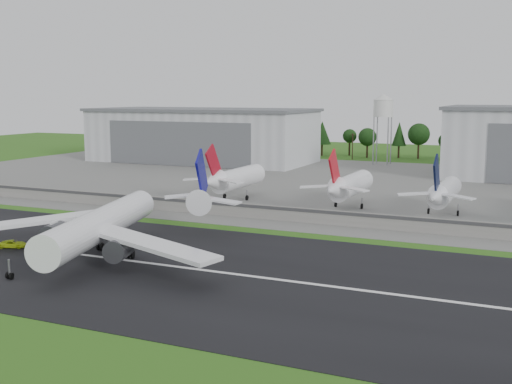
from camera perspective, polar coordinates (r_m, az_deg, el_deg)
The scene contains 14 objects.
ground at distance 104.13m, azimuth -10.35°, elevation -7.89°, with size 600.00×600.00×0.00m, color #2A5E16.
runway at distance 112.14m, azimuth -7.43°, elevation -6.58°, with size 320.00×60.00×0.10m, color black.
runway_centerline at distance 112.13m, azimuth -7.43°, elevation -6.55°, with size 220.00×1.00×0.02m, color white.
apron at distance 211.84m, azimuth 8.37°, elevation 0.64°, with size 320.00×150.00×0.10m, color slate.
blast_fence at distance 150.87m, azimuth 1.55°, elevation -1.86°, with size 240.00×0.61×3.50m.
hangar_west at distance 282.91m, azimuth -4.81°, elevation 5.07°, with size 97.00×44.00×23.20m.
water_tower at distance 274.03m, azimuth 11.25°, elevation 7.52°, with size 8.40×8.40×29.40m.
utility_poles at distance 289.09m, azimuth 12.75°, elevation 2.65°, with size 230.00×3.00×12.00m, color black, non-canonical shape.
treeline at distance 303.73m, azimuth 13.32°, elevation 2.91°, with size 320.00×16.00×22.00m, color black, non-canonical shape.
main_airliner at distance 119.11m, azimuth -13.78°, elevation -3.46°, with size 55.19×58.36×18.17m.
ground_vehicle at distance 132.70m, azimuth -20.80°, elevation -4.34°, with size 2.41×5.24×1.46m, color #C4E21A.
parked_jet_red_a at distance 178.25m, azimuth -2.03°, elevation 1.20°, with size 7.36×31.29×16.71m.
parked_jet_red_b at distance 166.46m, azimuth 8.14°, elevation 0.56°, with size 7.36×31.29×16.62m.
parked_jet_navy at distance 161.55m, azimuth 16.29°, elevation -0.05°, with size 7.36×31.29×16.34m.
Camera 1 is at (57.24, -81.82, 29.51)m, focal length 45.00 mm.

